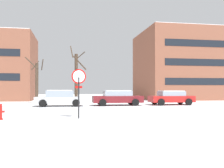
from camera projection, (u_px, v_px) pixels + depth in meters
name	position (u px, v px, depth m)	size (l,w,h in m)	color
ground_plane	(106.00, 115.00, 14.80)	(120.00, 120.00, 0.00)	white
road_surface	(99.00, 110.00, 18.12)	(80.00, 8.75, 0.00)	silver
stop_sign	(79.00, 84.00, 13.20)	(0.75, 0.16, 2.55)	black
fire_hydrant	(0.00, 111.00, 12.62)	(0.44, 0.30, 0.86)	red
parked_car_silver	(60.00, 98.00, 22.59)	(4.26, 2.09, 1.43)	silver
parked_car_maroon	(117.00, 98.00, 23.72)	(4.59, 2.05, 1.40)	maroon
parked_car_red	(171.00, 98.00, 24.49)	(4.15, 2.05, 1.36)	red
tree_far_left	(37.00, 81.00, 26.55)	(1.91, 1.90, 4.83)	#423326
tree_far_right	(76.00, 77.00, 27.19)	(1.75, 2.06, 6.17)	#423326
building_far_right	(183.00, 66.00, 38.76)	(12.92, 11.21, 10.07)	brown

